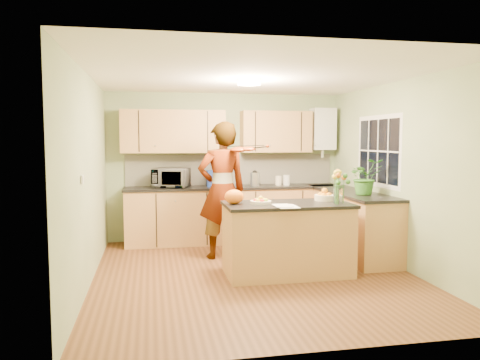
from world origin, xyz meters
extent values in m
plane|color=#533017|center=(0.00, 0.00, 0.00)|extent=(4.50, 4.50, 0.00)
cube|color=white|center=(0.00, 0.00, 2.50)|extent=(4.00, 4.50, 0.02)
cube|color=gray|center=(0.00, 2.25, 1.25)|extent=(4.00, 0.02, 2.50)
cube|color=gray|center=(0.00, -2.25, 1.25)|extent=(4.00, 0.02, 2.50)
cube|color=gray|center=(-2.00, 0.00, 1.25)|extent=(0.02, 4.50, 2.50)
cube|color=gray|center=(2.00, 0.00, 1.25)|extent=(0.02, 4.50, 2.50)
cube|color=tan|center=(0.10, 1.95, 0.45)|extent=(3.60, 0.60, 0.90)
cube|color=black|center=(0.10, 1.94, 0.92)|extent=(3.64, 0.62, 0.04)
cube|color=tan|center=(1.70, 0.85, 0.45)|extent=(0.60, 2.20, 0.90)
cube|color=black|center=(1.69, 0.85, 0.92)|extent=(0.62, 2.24, 0.04)
cube|color=silver|center=(0.10, 2.23, 1.20)|extent=(3.60, 0.02, 0.52)
cube|color=tan|center=(-0.90, 2.08, 1.85)|extent=(1.70, 0.34, 0.70)
cube|color=tan|center=(0.85, 2.08, 1.85)|extent=(1.20, 0.34, 0.70)
cube|color=white|center=(1.70, 2.09, 1.90)|extent=(0.40, 0.30, 0.72)
cylinder|color=silver|center=(1.70, 2.09, 1.50)|extent=(0.06, 0.06, 0.20)
cube|color=white|center=(1.99, 0.60, 1.55)|extent=(0.01, 1.30, 1.05)
cube|color=black|center=(1.99, 0.60, 1.55)|extent=(0.01, 1.18, 0.92)
cube|color=white|center=(-1.99, -0.60, 1.30)|extent=(0.02, 0.09, 0.09)
cylinder|color=#FFEABF|center=(0.00, 0.30, 2.46)|extent=(0.30, 0.30, 0.06)
cylinder|color=white|center=(0.00, 0.30, 2.49)|extent=(0.10, 0.10, 0.02)
cube|color=tan|center=(0.42, -0.08, 0.44)|extent=(1.56, 0.78, 0.88)
cube|color=black|center=(0.42, -0.08, 0.90)|extent=(1.60, 0.82, 0.04)
cylinder|color=beige|center=(0.07, -0.08, 0.94)|extent=(0.27, 0.27, 0.04)
cylinder|color=beige|center=(0.97, 0.07, 0.96)|extent=(0.26, 0.26, 0.08)
cylinder|color=silver|center=(1.02, -0.26, 1.04)|extent=(0.12, 0.12, 0.24)
ellipsoid|color=orange|center=(-0.26, -0.03, 1.01)|extent=(0.28, 0.25, 0.18)
cube|color=white|center=(0.32, -0.38, 0.92)|extent=(0.25, 0.34, 0.01)
imported|color=tan|center=(-0.26, 0.92, 0.99)|extent=(0.79, 0.59, 1.97)
imported|color=white|center=(-0.95, 1.94, 1.10)|extent=(0.65, 0.54, 0.31)
cube|color=navy|center=(-0.19, 1.99, 1.07)|extent=(0.34, 0.26, 0.27)
cylinder|color=silver|center=(0.45, 1.94, 1.05)|extent=(0.16, 0.16, 0.22)
sphere|color=black|center=(0.45, 1.94, 1.20)|extent=(0.08, 0.08, 0.08)
cylinder|color=beige|center=(0.86, 1.94, 1.02)|extent=(0.11, 0.11, 0.16)
cylinder|color=white|center=(1.00, 1.91, 1.03)|extent=(0.12, 0.12, 0.17)
imported|color=#377828|center=(1.70, 0.40, 1.20)|extent=(0.46, 0.40, 0.51)
camera|label=1|loc=(-1.28, -5.73, 1.72)|focal=35.00mm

